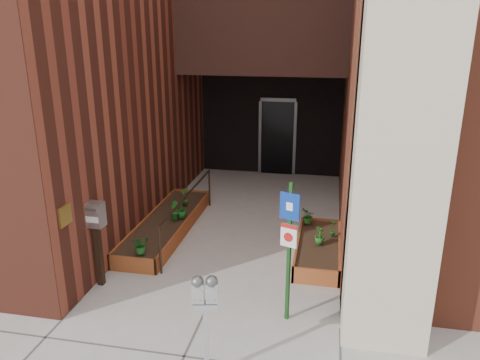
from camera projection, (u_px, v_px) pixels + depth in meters
The scene contains 14 objects.
ground at pixel (204, 313), 7.01m from camera, with size 80.00×80.00×0.00m, color #9E9991.
planter_left at pixel (167, 225), 9.78m from camera, with size 0.90×3.60×0.30m.
planter_right at pixel (318, 249), 8.73m from camera, with size 0.80×2.20×0.30m.
handrail at pixel (188, 200), 9.45m from camera, with size 0.04×3.34×0.90m.
parking_meter at pixel (205, 300), 5.41m from camera, with size 0.32×0.18×1.39m.
sign_post at pixel (289, 238), 6.46m from camera, with size 0.28×0.12×2.12m.
payment_dropbox at pixel (96, 226), 7.47m from camera, with size 0.30×0.23×1.46m.
shrub_left_a at pixel (141, 244), 8.17m from camera, with size 0.30×0.30×0.33m, color #1A5C1D.
shrub_left_b at pixel (174, 210), 9.61m from camera, with size 0.21×0.21×0.38m, color #1D621C.
shrub_left_c at pixel (181, 209), 9.70m from camera, with size 0.21×0.21×0.38m, color #175219.
shrub_left_d at pixel (185, 196), 10.39m from camera, with size 0.22×0.22×0.41m, color #285C1A.
shrub_right_a at pixel (320, 235), 8.53m from camera, with size 0.18×0.18×0.33m, color #1F5E1B.
shrub_right_b at pixel (333, 228), 8.83m from camera, with size 0.18×0.18×0.35m, color #185016.
shrub_right_c at pixel (308, 216), 9.40m from camera, with size 0.28×0.28×0.31m, color #205A19.
Camera 1 is at (1.71, -5.82, 4.08)m, focal length 35.00 mm.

